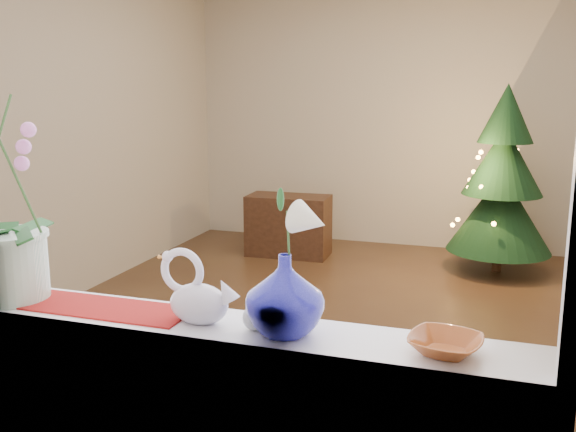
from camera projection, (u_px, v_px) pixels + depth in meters
name	position (u px, v px, depth m)	size (l,w,h in m)	color
ground	(353.00, 329.00, 4.40)	(5.00, 5.00, 0.00)	#392317
wall_back	(410.00, 115.00, 6.46)	(4.50, 0.10, 2.70)	#BDB4A6
wall_front	(168.00, 191.00, 1.81)	(4.50, 0.10, 2.70)	#BDB4A6
wall_left	(64.00, 125.00, 4.82)	(0.10, 5.00, 2.70)	#BDB4A6
windowsill	(193.00, 326.00, 2.02)	(2.20, 0.26, 0.04)	white
window_frame	(168.00, 64.00, 1.76)	(2.22, 0.06, 1.60)	white
runner	(90.00, 306.00, 2.13)	(0.70, 0.20, 0.01)	maroon
orchid_pot	(4.00, 188.00, 2.13)	(0.27, 0.27, 0.77)	white
swan	(199.00, 288.00, 1.97)	(0.26, 0.12, 0.22)	silver
blue_vase	(285.00, 289.00, 1.87)	(0.27, 0.27, 0.28)	navy
lily	(285.00, 207.00, 1.82)	(0.15, 0.09, 0.21)	silver
paperweight	(255.00, 318.00, 1.92)	(0.08, 0.08, 0.08)	silver
amber_dish	(445.00, 346.00, 1.76)	(0.17, 0.17, 0.04)	#9B4A1F
xmas_tree	(502.00, 180.00, 5.61)	(0.91, 0.91, 1.66)	black
side_table	(289.00, 225.00, 6.26)	(0.79, 0.39, 0.59)	black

